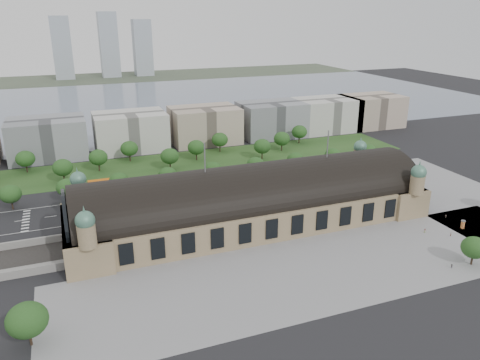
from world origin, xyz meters
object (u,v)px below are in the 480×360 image
object	(u,v)px
traffic_car_2	(81,214)
parked_car_2	(128,220)
parked_car_0	(109,219)
bus_east	(301,184)
pedestrian_4	(452,266)
pedestrian_2	(446,216)
bus_west	(204,197)
traffic_car_3	(172,197)
traffic_car_1	(66,213)
parked_car_6	(197,209)
pedestrian_0	(425,231)
parked_car_4	(121,218)
traffic_car_4	(249,194)
petrol_station	(105,183)
pedestrian_1	(451,234)
parked_car_3	(95,222)
parked_car_5	(121,218)
bus_mid	(251,191)
traffic_car_5	(307,178)
traffic_car_6	(353,180)
advertising_column	(463,224)
parked_car_1	(91,222)

from	to	relation	value
traffic_car_2	parked_car_2	size ratio (longest dim) A/B	1.06
traffic_car_2	parked_car_0	bearing A→B (deg)	43.85
bus_east	pedestrian_4	distance (m)	91.26
pedestrian_2	bus_west	bearing A→B (deg)	38.40
traffic_car_3	bus_west	size ratio (longest dim) A/B	0.41
traffic_car_1	parked_car_6	size ratio (longest dim) A/B	0.87
pedestrian_0	pedestrian_4	xyz separation A→B (m)	(-11.08, -25.85, -0.10)
traffic_car_2	parked_car_4	size ratio (longest dim) A/B	1.05
traffic_car_3	traffic_car_4	distance (m)	37.41
petrol_station	pedestrian_1	bearing A→B (deg)	-40.34
pedestrian_4	pedestrian_1	bearing A→B (deg)	164.63
traffic_car_1	pedestrian_4	bearing A→B (deg)	-134.05
parked_car_6	bus_east	size ratio (longest dim) A/B	0.47
traffic_car_4	bus_west	size ratio (longest dim) A/B	0.37
parked_car_3	traffic_car_2	bearing A→B (deg)	170.63
parked_car_3	parked_car_5	size ratio (longest dim) A/B	1.04
parked_car_2	parked_car_4	size ratio (longest dim) A/B	0.99
traffic_car_4	bus_mid	distance (m)	2.74
traffic_car_5	bus_mid	size ratio (longest dim) A/B	0.40
bus_mid	pedestrian_4	bearing A→B (deg)	-157.34
parked_car_0	parked_car_5	bearing A→B (deg)	43.41
traffic_car_6	parked_car_3	bearing A→B (deg)	-91.49
traffic_car_5	traffic_car_6	bearing A→B (deg)	-110.73
traffic_car_2	parked_car_3	bearing A→B (deg)	18.61
traffic_car_2	traffic_car_3	size ratio (longest dim) A/B	1.01
advertising_column	pedestrian_0	size ratio (longest dim) A/B	1.98
traffic_car_1	bus_west	distance (m)	62.45
traffic_car_6	parked_car_2	world-z (taller)	traffic_car_6
traffic_car_5	bus_mid	xyz separation A→B (m)	(-36.21, -8.54, 0.88)
parked_car_2	pedestrian_0	size ratio (longest dim) A/B	2.63
pedestrian_2	traffic_car_3	bearing A→B (deg)	38.77
traffic_car_1	bus_east	world-z (taller)	bus_east
parked_car_2	pedestrian_4	xyz separation A→B (m)	(100.47, -80.56, 0.11)
traffic_car_4	bus_east	bearing A→B (deg)	84.91
parked_car_2	parked_car_4	world-z (taller)	parked_car_4
parked_car_1	pedestrian_0	size ratio (longest dim) A/B	2.59
traffic_car_6	parked_car_5	bearing A→B (deg)	-91.56
traffic_car_2	parked_car_5	world-z (taller)	traffic_car_2
traffic_car_5	parked_car_5	size ratio (longest dim) A/B	1.02
traffic_car_3	pedestrian_2	world-z (taller)	pedestrian_2
bus_east	pedestrian_0	bearing A→B (deg)	-158.96
parked_car_0	parked_car_6	distance (m)	38.71
traffic_car_4	bus_west	world-z (taller)	bus_west
traffic_car_5	parked_car_3	world-z (taller)	parked_car_3
traffic_car_3	bus_east	size ratio (longest dim) A/B	0.43
parked_car_3	traffic_car_3	bearing A→B (deg)	79.13
traffic_car_5	parked_car_0	size ratio (longest dim) A/B	1.09
advertising_column	pedestrian_2	distance (m)	10.47
pedestrian_1	pedestrian_4	distance (m)	27.02
traffic_car_4	bus_west	distance (m)	22.45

